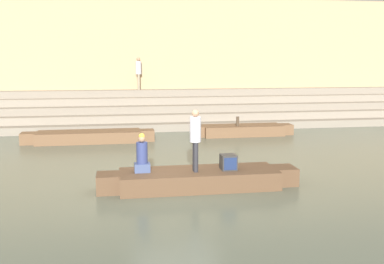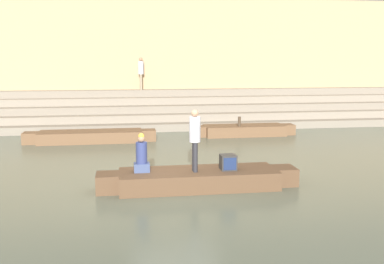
{
  "view_description": "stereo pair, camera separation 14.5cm",
  "coord_description": "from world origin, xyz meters",
  "px_view_note": "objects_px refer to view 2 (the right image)",
  "views": [
    {
      "loc": [
        -1.55,
        -12.1,
        3.61
      ],
      "look_at": [
        0.65,
        1.2,
        1.41
      ],
      "focal_mm": 42.0,
      "sensor_mm": 36.0,
      "label": 1
    },
    {
      "loc": [
        -1.41,
        -12.13,
        3.61
      ],
      "look_at": [
        0.65,
        1.2,
        1.41
      ],
      "focal_mm": 42.0,
      "sensor_mm": 36.0,
      "label": 2
    }
  ],
  "objects_px": {
    "moored_boat_shore": "(91,136)",
    "person_on_steps": "(141,71)",
    "rowboat_main": "(198,178)",
    "tv_set": "(228,162)",
    "person_rowing": "(142,156)",
    "mooring_post": "(239,127)",
    "moored_boat_distant": "(244,130)",
    "person_standing": "(195,136)"
  },
  "relations": [
    {
      "from": "moored_boat_shore",
      "to": "person_on_steps",
      "type": "height_order",
      "value": "person_on_steps"
    },
    {
      "from": "rowboat_main",
      "to": "tv_set",
      "type": "height_order",
      "value": "tv_set"
    },
    {
      "from": "person_on_steps",
      "to": "tv_set",
      "type": "bearing_deg",
      "value": 8.08
    },
    {
      "from": "tv_set",
      "to": "person_rowing",
      "type": "bearing_deg",
      "value": -179.82
    },
    {
      "from": "tv_set",
      "to": "rowboat_main",
      "type": "bearing_deg",
      "value": 179.69
    },
    {
      "from": "person_on_steps",
      "to": "mooring_post",
      "type": "bearing_deg",
      "value": 40.12
    },
    {
      "from": "mooring_post",
      "to": "person_on_steps",
      "type": "height_order",
      "value": "person_on_steps"
    },
    {
      "from": "moored_boat_shore",
      "to": "mooring_post",
      "type": "distance_m",
      "value": 6.83
    },
    {
      "from": "moored_boat_shore",
      "to": "moored_boat_distant",
      "type": "relative_size",
      "value": 1.17
    },
    {
      "from": "moored_boat_distant",
      "to": "moored_boat_shore",
      "type": "bearing_deg",
      "value": -178.0
    },
    {
      "from": "person_rowing",
      "to": "moored_boat_shore",
      "type": "relative_size",
      "value": 0.19
    },
    {
      "from": "moored_boat_shore",
      "to": "tv_set",
      "type": "bearing_deg",
      "value": -61.48
    },
    {
      "from": "tv_set",
      "to": "mooring_post",
      "type": "relative_size",
      "value": 0.48
    },
    {
      "from": "person_rowing",
      "to": "person_on_steps",
      "type": "bearing_deg",
      "value": 94.57
    },
    {
      "from": "rowboat_main",
      "to": "mooring_post",
      "type": "bearing_deg",
      "value": 70.65
    },
    {
      "from": "mooring_post",
      "to": "person_rowing",
      "type": "bearing_deg",
      "value": -121.43
    },
    {
      "from": "moored_boat_shore",
      "to": "mooring_post",
      "type": "bearing_deg",
      "value": 2.48
    },
    {
      "from": "rowboat_main",
      "to": "person_standing",
      "type": "distance_m",
      "value": 1.26
    },
    {
      "from": "person_standing",
      "to": "tv_set",
      "type": "height_order",
      "value": "person_standing"
    },
    {
      "from": "tv_set",
      "to": "moored_boat_distant",
      "type": "relative_size",
      "value": 0.09
    },
    {
      "from": "person_rowing",
      "to": "person_on_steps",
      "type": "relative_size",
      "value": 0.61
    },
    {
      "from": "person_standing",
      "to": "mooring_post",
      "type": "bearing_deg",
      "value": 72.54
    },
    {
      "from": "moored_boat_distant",
      "to": "person_on_steps",
      "type": "height_order",
      "value": "person_on_steps"
    },
    {
      "from": "moored_boat_distant",
      "to": "rowboat_main",
      "type": "bearing_deg",
      "value": -116.67
    },
    {
      "from": "rowboat_main",
      "to": "tv_set",
      "type": "distance_m",
      "value": 0.96
    },
    {
      "from": "rowboat_main",
      "to": "moored_boat_shore",
      "type": "bearing_deg",
      "value": 117.24
    },
    {
      "from": "rowboat_main",
      "to": "person_rowing",
      "type": "bearing_deg",
      "value": -179.92
    },
    {
      "from": "person_rowing",
      "to": "person_on_steps",
      "type": "xyz_separation_m",
      "value": [
        0.57,
        13.21,
        1.99
      ]
    },
    {
      "from": "moored_boat_shore",
      "to": "moored_boat_distant",
      "type": "bearing_deg",
      "value": 4.63
    },
    {
      "from": "moored_boat_distant",
      "to": "person_on_steps",
      "type": "bearing_deg",
      "value": 130.43
    },
    {
      "from": "rowboat_main",
      "to": "person_standing",
      "type": "xyz_separation_m",
      "value": [
        -0.12,
        -0.1,
        1.25
      ]
    },
    {
      "from": "person_standing",
      "to": "person_rowing",
      "type": "relative_size",
      "value": 1.59
    },
    {
      "from": "tv_set",
      "to": "person_on_steps",
      "type": "bearing_deg",
      "value": 101.23
    },
    {
      "from": "rowboat_main",
      "to": "mooring_post",
      "type": "relative_size",
      "value": 6.04
    },
    {
      "from": "tv_set",
      "to": "moored_boat_distant",
      "type": "height_order",
      "value": "tv_set"
    },
    {
      "from": "tv_set",
      "to": "mooring_post",
      "type": "bearing_deg",
      "value": 76.38
    },
    {
      "from": "mooring_post",
      "to": "person_on_steps",
      "type": "bearing_deg",
      "value": 129.98
    },
    {
      "from": "person_rowing",
      "to": "mooring_post",
      "type": "relative_size",
      "value": 1.16
    },
    {
      "from": "person_standing",
      "to": "tv_set",
      "type": "distance_m",
      "value": 1.25
    },
    {
      "from": "person_on_steps",
      "to": "moored_boat_shore",
      "type": "bearing_deg",
      "value": -23.96
    },
    {
      "from": "moored_boat_shore",
      "to": "moored_boat_distant",
      "type": "xyz_separation_m",
      "value": [
        7.14,
        0.65,
        0.0
      ]
    },
    {
      "from": "rowboat_main",
      "to": "moored_boat_shore",
      "type": "xyz_separation_m",
      "value": [
        -3.5,
        7.74,
        -0.01
      ]
    }
  ]
}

